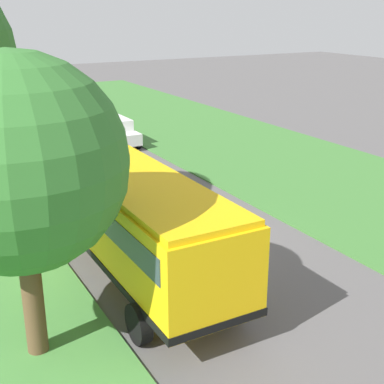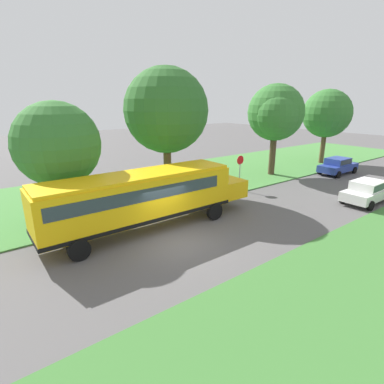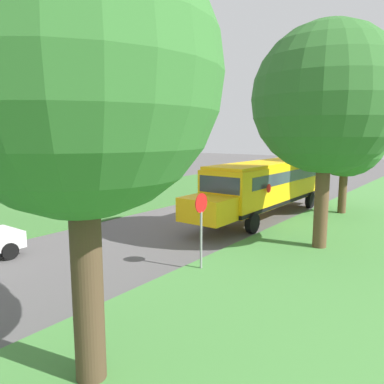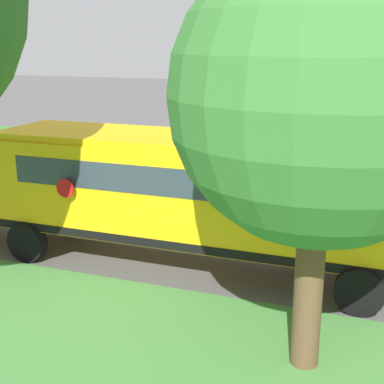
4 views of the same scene
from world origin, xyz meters
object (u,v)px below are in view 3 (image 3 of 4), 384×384
Objects in this scene: stop_sign at (201,222)px; school_bus at (266,183)px; oak_tree_beside_bus at (346,138)px; oak_tree_roadside_mid at (324,101)px; oak_tree_far_end at (82,82)px; pickup_truck at (286,172)px.

school_bus is at bearing -76.99° from stop_sign.
oak_tree_roadside_mid is at bearing 97.97° from oak_tree_beside_bus.
oak_tree_beside_bus is 0.83× the size of oak_tree_far_end.
oak_tree_far_end is (0.75, 11.03, -0.37)m from oak_tree_roadside_mid.
oak_tree_beside_bus is at bearing -136.30° from school_bus.
oak_tree_beside_bus is 7.83m from oak_tree_roadside_mid.
pickup_truck is 1.97× the size of stop_sign.
pickup_truck is at bearing -73.34° from stop_sign.
school_bus is 1.83× the size of oak_tree_beside_bus.
oak_tree_beside_bus is 0.75× the size of oak_tree_roadside_mid.
oak_tree_far_end reaches higher than pickup_truck.
school_bus is 1.51× the size of oak_tree_far_end.
oak_tree_roadside_mid is (-1.07, 7.62, 1.49)m from oak_tree_beside_bus.
pickup_truck is 25.47m from stop_sign.
pickup_truck is 14.86m from oak_tree_beside_bus.
school_bus reaches higher than stop_sign.
oak_tree_far_end is (-0.32, 18.65, 1.12)m from oak_tree_beside_bus.
stop_sign is at bearing 65.65° from oak_tree_roadside_mid.
school_bus is 2.30× the size of pickup_truck.
pickup_truck is at bearing -63.45° from oak_tree_roadside_mid.
oak_tree_beside_bus is at bearing -89.03° from oak_tree_far_end.
oak_tree_far_end is at bearing 86.11° from oak_tree_roadside_mid.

